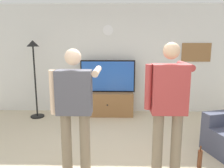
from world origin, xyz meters
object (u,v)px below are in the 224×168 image
at_px(beverage_bottle, 200,159).
at_px(television, 108,76).
at_px(person_standing_nearer_couch, 169,102).
at_px(wall_clock, 108,30).
at_px(person_standing_nearer_lamp, 75,105).
at_px(framed_picture, 196,52).
at_px(floor_lamp, 34,63).
at_px(tv_stand, 108,103).

bearing_deg(beverage_bottle, television, 121.05).
height_order(person_standing_nearer_couch, beverage_bottle, person_standing_nearer_couch).
height_order(television, wall_clock, wall_clock).
bearing_deg(person_standing_nearer_lamp, beverage_bottle, 5.66).
height_order(wall_clock, framed_picture, wall_clock).
relative_size(wall_clock, floor_lamp, 0.14).
bearing_deg(framed_picture, tv_stand, -172.31).
bearing_deg(person_standing_nearer_couch, tv_stand, 109.49).
bearing_deg(wall_clock, framed_picture, 0.13).
relative_size(framed_picture, person_standing_nearer_couch, 0.40).
bearing_deg(person_standing_nearer_couch, person_standing_nearer_lamp, 179.02).
distance_m(person_standing_nearer_couch, beverage_bottle, 1.06).
bearing_deg(wall_clock, floor_lamp, -163.71).
distance_m(television, wall_clock, 1.13).
bearing_deg(tv_stand, beverage_bottle, -58.44).
height_order(tv_stand, beverage_bottle, tv_stand).
bearing_deg(beverage_bottle, person_standing_nearer_couch, -160.00).
bearing_deg(television, person_standing_nearer_lamp, -97.39).
height_order(television, floor_lamp, floor_lamp).
xyz_separation_m(person_standing_nearer_couch, beverage_bottle, (0.54, 0.19, -0.89)).
xyz_separation_m(framed_picture, floor_lamp, (-3.88, -0.50, -0.23)).
height_order(tv_stand, floor_lamp, floor_lamp).
bearing_deg(beverage_bottle, person_standing_nearer_lamp, -174.34).
bearing_deg(person_standing_nearer_couch, floor_lamp, 138.24).
height_order(wall_clock, floor_lamp, wall_clock).
relative_size(person_standing_nearer_lamp, person_standing_nearer_couch, 0.96).
bearing_deg(wall_clock, tv_stand, -90.00).
bearing_deg(framed_picture, person_standing_nearer_couch, -114.72).
xyz_separation_m(tv_stand, floor_lamp, (-1.70, -0.21, 1.02)).
distance_m(framed_picture, beverage_bottle, 3.06).
relative_size(floor_lamp, person_standing_nearer_couch, 1.02).
distance_m(wall_clock, beverage_bottle, 3.55).
distance_m(tv_stand, person_standing_nearer_lamp, 2.61).
distance_m(tv_stand, person_standing_nearer_couch, 2.77).
distance_m(wall_clock, person_standing_nearer_couch, 3.12).
relative_size(tv_stand, beverage_bottle, 3.74).
height_order(wall_clock, person_standing_nearer_lamp, wall_clock).
bearing_deg(television, wall_clock, 90.00).
bearing_deg(person_standing_nearer_lamp, tv_stand, 82.47).
bearing_deg(tv_stand, person_standing_nearer_couch, -70.51).
xyz_separation_m(tv_stand, person_standing_nearer_lamp, (-0.33, -2.50, 0.69)).
relative_size(tv_stand, framed_picture, 1.73).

